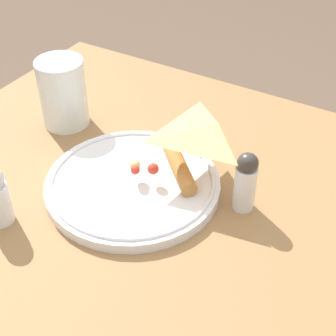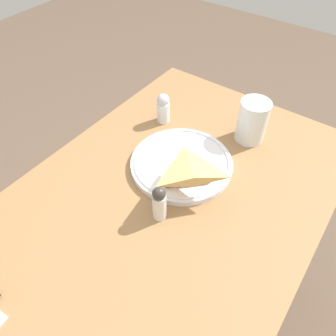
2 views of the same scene
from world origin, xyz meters
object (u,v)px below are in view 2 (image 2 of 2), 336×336
object	(u,v)px
milk_glass	(252,122)
pepper_shaker	(159,203)
plate_pizza	(182,164)
salt_shaker	(163,108)
dining_table	(150,246)

from	to	relation	value
milk_glass	pepper_shaker	bearing A→B (deg)	-6.87
milk_glass	plate_pizza	bearing A→B (deg)	-23.25
milk_glass	pepper_shaker	size ratio (longest dim) A/B	1.26
pepper_shaker	salt_shaker	bearing A→B (deg)	-144.96
milk_glass	salt_shaker	bearing A→B (deg)	-71.91
milk_glass	salt_shaker	xyz separation A→B (m)	(0.08, -0.24, -0.01)
plate_pizza	salt_shaker	xyz separation A→B (m)	(-0.13, -0.15, 0.03)
dining_table	pepper_shaker	size ratio (longest dim) A/B	11.90
dining_table	milk_glass	xyz separation A→B (m)	(-0.38, 0.06, 0.18)
plate_pizza	milk_glass	distance (m)	0.23
dining_table	milk_glass	world-z (taller)	milk_glass
dining_table	milk_glass	size ratio (longest dim) A/B	9.42
pepper_shaker	milk_glass	bearing A→B (deg)	173.13
plate_pizza	milk_glass	bearing A→B (deg)	156.75
pepper_shaker	dining_table	bearing A→B (deg)	-42.11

